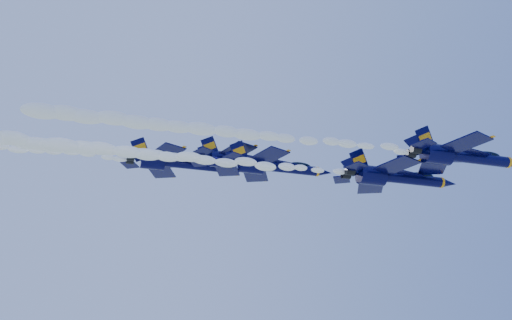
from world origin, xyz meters
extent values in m
cylinder|color=#050432|center=(19.91, -11.19, 150.90)|extent=(9.77, 1.63, 1.63)
ellipsoid|color=#050432|center=(13.07, -11.19, 150.84)|extent=(1.69, 2.93, 6.95)
cylinder|color=#FF9E0E|center=(24.90, -11.19, 150.90)|extent=(0.38, 1.69, 1.69)
ellipsoid|color=black|center=(21.75, -11.19, 151.71)|extent=(3.91, 1.27, 1.07)
cube|color=#FF9E0E|center=(21.75, -11.19, 151.39)|extent=(4.56, 1.09, 0.20)
cube|color=#050432|center=(15.02, -15.53, 150.90)|extent=(5.82, 6.90, 0.20)
cube|color=#050432|center=(15.02, -6.85, 150.90)|extent=(5.82, 6.90, 0.20)
cube|color=#FF9E0E|center=(16.54, -15.53, 151.01)|extent=(2.62, 5.44, 0.11)
cube|color=#FF9E0E|center=(16.54, -6.85, 151.01)|extent=(2.62, 5.44, 0.11)
cube|color=#050432|center=(10.68, -12.33, 152.52)|extent=(3.54, 1.12, 3.81)
cube|color=#050432|center=(10.68, -10.05, 152.52)|extent=(3.54, 1.12, 3.81)
cylinder|color=black|center=(9.27, -11.90, 150.79)|extent=(1.30, 1.19, 1.19)
cylinder|color=black|center=(9.27, -10.49, 150.79)|extent=(1.30, 1.19, 1.19)
cube|color=#FF9E0E|center=(16.65, -11.19, 151.74)|extent=(11.94, 0.38, 0.09)
ellipsoid|color=white|center=(-17.25, -11.19, 150.52)|extent=(51.95, 2.27, 2.04)
cylinder|color=#050432|center=(13.57, -3.02, 150.15)|extent=(9.95, 1.66, 1.66)
ellipsoid|color=#050432|center=(6.61, -3.02, 150.10)|extent=(1.72, 2.98, 7.07)
cone|color=#050432|center=(19.98, -3.02, 150.15)|extent=(2.87, 1.66, 1.66)
cylinder|color=#FF9E0E|center=(18.65, -3.02, 150.15)|extent=(0.39, 1.72, 1.72)
ellipsoid|color=black|center=(15.45, -3.02, 150.98)|extent=(3.98, 1.29, 1.09)
cube|color=#FF9E0E|center=(15.45, -3.02, 150.65)|extent=(4.64, 1.11, 0.20)
cube|color=#050432|center=(8.59, -7.44, 150.15)|extent=(5.93, 7.02, 0.20)
cube|color=#050432|center=(8.59, 1.40, 150.15)|extent=(5.93, 7.02, 0.20)
cube|color=#FF9E0E|center=(10.14, -7.44, 150.26)|extent=(2.67, 5.54, 0.11)
cube|color=#FF9E0E|center=(10.14, 1.40, 150.26)|extent=(2.67, 5.54, 0.11)
cube|color=#050432|center=(4.17, -4.18, 151.81)|extent=(3.60, 1.14, 3.88)
cube|color=#050432|center=(4.17, -1.86, 151.81)|extent=(3.60, 1.14, 3.88)
cylinder|color=black|center=(2.74, -3.74, 150.04)|extent=(1.33, 1.22, 1.22)
cylinder|color=black|center=(2.74, -2.30, 150.04)|extent=(1.33, 1.22, 1.22)
cube|color=#FF9E0E|center=(10.25, -3.02, 151.01)|extent=(12.16, 0.39, 0.09)
ellipsoid|color=white|center=(-23.79, -3.02, 149.77)|extent=(51.95, 2.31, 2.08)
cylinder|color=#050432|center=(-4.14, 4.12, 152.96)|extent=(9.23, 1.54, 1.54)
ellipsoid|color=#050432|center=(-10.60, 4.12, 152.91)|extent=(1.60, 2.77, 6.56)
cone|color=#050432|center=(1.81, 4.12, 152.96)|extent=(2.67, 1.54, 1.54)
cylinder|color=#FF9E0E|center=(0.58, 4.12, 152.96)|extent=(0.36, 1.60, 1.60)
ellipsoid|color=black|center=(-2.40, 4.12, 153.73)|extent=(3.69, 1.20, 1.02)
cube|color=#FF9E0E|center=(-2.40, 4.12, 153.42)|extent=(4.31, 1.03, 0.18)
cube|color=#050432|center=(-8.76, 0.02, 152.96)|extent=(5.50, 6.52, 0.18)
cube|color=#050432|center=(-8.76, 8.23, 152.96)|extent=(5.50, 6.52, 0.18)
cube|color=#FF9E0E|center=(-7.32, 0.02, 153.06)|extent=(2.47, 5.14, 0.10)
cube|color=#FF9E0E|center=(-7.32, 8.23, 153.06)|extent=(2.47, 5.14, 0.10)
cube|color=#050432|center=(-12.86, 3.05, 154.50)|extent=(3.34, 1.06, 3.60)
cube|color=#050432|center=(-12.86, 5.20, 154.50)|extent=(3.34, 1.06, 3.60)
cylinder|color=black|center=(-14.19, 3.46, 152.86)|extent=(1.23, 1.13, 1.13)
cylinder|color=black|center=(-14.19, 4.79, 152.86)|extent=(1.23, 1.13, 1.13)
cube|color=#FF9E0E|center=(-7.22, 4.12, 153.76)|extent=(11.28, 0.36, 0.08)
ellipsoid|color=white|center=(-40.68, 4.12, 152.59)|extent=(51.95, 2.14, 1.93)
cylinder|color=#050432|center=(-7.54, 10.48, 156.23)|extent=(9.43, 1.57, 1.57)
ellipsoid|color=#050432|center=(-14.14, 10.48, 156.18)|extent=(1.64, 2.83, 6.71)
cone|color=#050432|center=(-1.46, 10.48, 156.23)|extent=(2.73, 1.57, 1.57)
cylinder|color=#FF9E0E|center=(-2.72, 10.48, 156.23)|extent=(0.37, 1.64, 1.64)
ellipsoid|color=black|center=(-5.76, 10.48, 157.02)|extent=(3.77, 1.23, 1.04)
cube|color=#FF9E0E|center=(-5.76, 10.48, 156.70)|extent=(4.40, 1.05, 0.19)
cube|color=#050432|center=(-12.26, 6.29, 156.23)|extent=(5.62, 6.66, 0.19)
cube|color=#050432|center=(-12.26, 14.67, 156.23)|extent=(5.62, 6.66, 0.19)
cube|color=#FF9E0E|center=(-10.79, 6.29, 156.33)|extent=(2.53, 5.25, 0.10)
cube|color=#FF9E0E|center=(-10.79, 14.67, 156.33)|extent=(2.53, 5.25, 0.10)
cube|color=#050432|center=(-16.45, 9.38, 157.80)|extent=(3.41, 1.08, 3.68)
cube|color=#050432|center=(-16.45, 11.58, 157.80)|extent=(3.41, 1.08, 3.68)
cylinder|color=black|center=(-17.81, 9.80, 156.12)|extent=(1.26, 1.15, 1.15)
cylinder|color=black|center=(-17.81, 11.16, 156.12)|extent=(1.26, 1.15, 1.15)
cube|color=#FF9E0E|center=(-10.68, 10.48, 157.05)|extent=(11.53, 0.37, 0.08)
ellipsoid|color=white|center=(-44.31, 10.48, 155.85)|extent=(51.95, 2.19, 1.97)
cylinder|color=#050432|center=(-18.11, 17.28, 157.56)|extent=(10.04, 1.67, 1.67)
ellipsoid|color=#050432|center=(-25.14, 17.28, 157.50)|extent=(1.74, 3.01, 7.14)
cone|color=#050432|center=(-11.64, 17.28, 157.56)|extent=(2.90, 1.67, 1.67)
cylinder|color=#FF9E0E|center=(-12.97, 17.28, 157.56)|extent=(0.39, 1.74, 1.74)
ellipsoid|color=black|center=(-16.21, 17.28, 158.40)|extent=(4.02, 1.31, 1.10)
cube|color=#FF9E0E|center=(-16.21, 17.28, 158.06)|extent=(4.69, 1.12, 0.20)
cube|color=#050432|center=(-23.13, 12.82, 157.56)|extent=(5.98, 7.09, 0.20)
cube|color=#050432|center=(-23.13, 21.75, 157.56)|extent=(5.98, 7.09, 0.20)
cube|color=#FF9E0E|center=(-21.57, 12.82, 157.67)|extent=(2.69, 5.59, 0.11)
cube|color=#FF9E0E|center=(-21.57, 21.75, 157.67)|extent=(2.69, 5.59, 0.11)
cube|color=#050432|center=(-27.59, 16.11, 159.23)|extent=(3.63, 1.15, 3.91)
cube|color=#050432|center=(-27.59, 18.46, 159.23)|extent=(3.63, 1.15, 3.91)
cylinder|color=black|center=(-29.04, 16.56, 157.45)|extent=(1.34, 1.23, 1.23)
cylinder|color=black|center=(-29.04, 18.01, 157.45)|extent=(1.34, 1.23, 1.23)
cube|color=#FF9E0E|center=(-21.45, 17.28, 158.43)|extent=(12.27, 0.39, 0.09)
camera|label=1|loc=(-31.57, -76.31, 116.79)|focal=40.00mm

